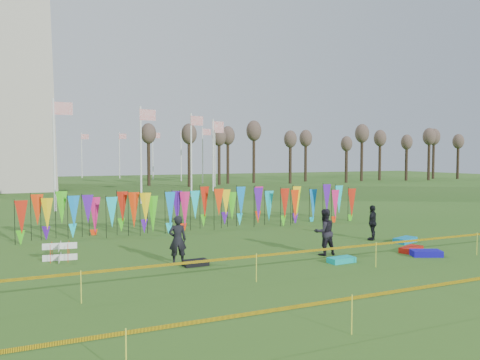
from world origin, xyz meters
name	(u,v)px	position (x,y,z in m)	size (l,w,h in m)	color
ground	(283,265)	(0.00, 0.00, 0.00)	(160.00, 160.00, 0.00)	#295317
banner_row	(206,206)	(0.28, 8.88, 1.26)	(18.64, 0.64, 2.14)	black
caution_tape_near	(303,253)	(-0.22, -1.68, 0.78)	(26.00, 0.02, 0.90)	#F0BB05
caution_tape_far	(410,291)	(-0.22, -6.41, 0.78)	(26.00, 0.02, 0.90)	#F0BB05
tree_line	(325,141)	(32.00, 44.00, 6.17)	(53.92, 1.92, 7.84)	#34281A
box_kite	(60,252)	(-7.37, 3.96, 0.35)	(0.63, 0.63, 0.70)	red
person_left	(178,240)	(-3.48, 1.65, 0.89)	(0.65, 0.48, 1.79)	black
person_mid	(324,232)	(2.31, 0.79, 0.92)	(0.90, 0.55, 1.84)	black
person_right	(373,223)	(6.25, 2.62, 0.82)	(0.97, 0.55, 1.65)	black
kite_bag_turquoise	(341,260)	(2.13, -0.58, 0.10)	(1.00, 0.50, 0.20)	#0CB5B0
kite_bag_blue	(426,253)	(5.84, -1.04, 0.12)	(1.14, 0.60, 0.24)	#120BB7
kite_bag_red	(411,249)	(5.91, -0.18, 0.11)	(1.18, 0.54, 0.22)	red
kite_bag_black	(195,263)	(-2.96, 1.17, 0.10)	(0.88, 0.51, 0.20)	black
kite_bag_teal	(405,240)	(7.18, 1.49, 0.11)	(1.20, 0.57, 0.23)	#0D81B7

